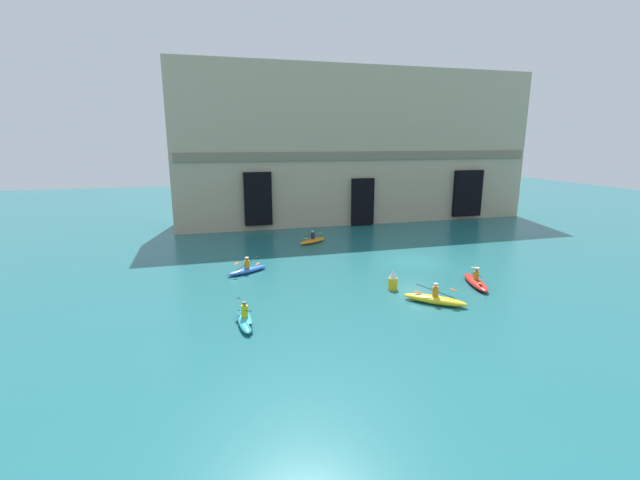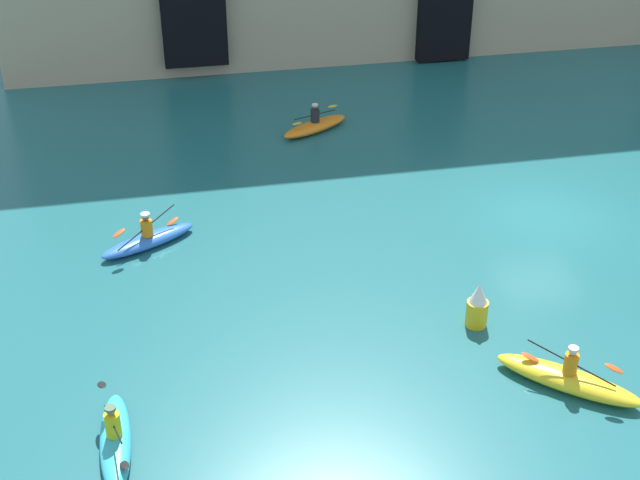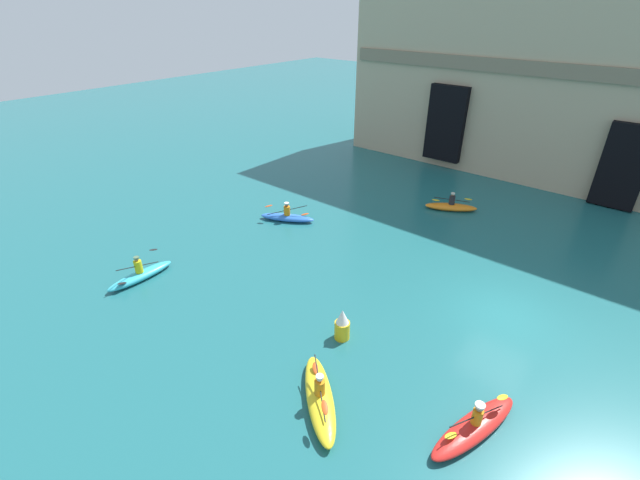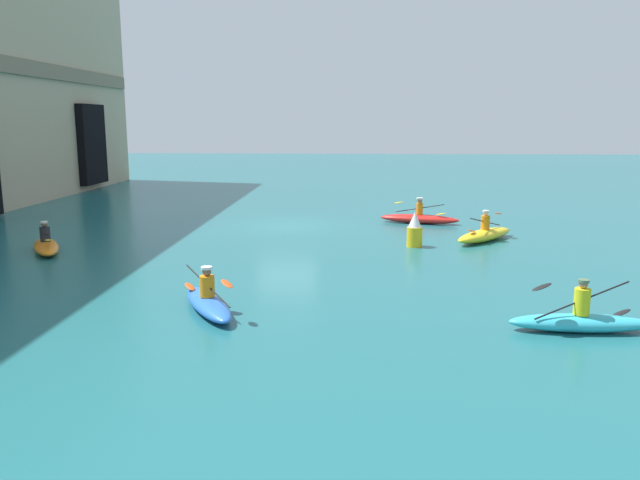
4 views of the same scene
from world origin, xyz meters
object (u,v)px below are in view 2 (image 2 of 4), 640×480
object	(u,v)px
kayak_cyan	(115,440)
marker_buoy	(477,306)
kayak_yellow	(568,379)
kayak_orange	(315,125)
kayak_blue	(148,239)

from	to	relation	value
kayak_cyan	marker_buoy	bearing A→B (deg)	106.51
kayak_cyan	kayak_yellow	bearing A→B (deg)	89.68
kayak_orange	kayak_blue	bearing A→B (deg)	-161.84
kayak_blue	marker_buoy	distance (m)	9.70
kayak_yellow	kayak_cyan	xyz separation A→B (m)	(-10.15, 0.08, -0.01)
marker_buoy	kayak_orange	bearing A→B (deg)	97.38
kayak_blue	kayak_orange	size ratio (longest dim) A/B	1.02
kayak_yellow	marker_buoy	bearing A→B (deg)	156.10
kayak_blue	kayak_orange	bearing A→B (deg)	-159.76
kayak_orange	kayak_yellow	bearing A→B (deg)	-109.22
kayak_blue	kayak_yellow	size ratio (longest dim) A/B	0.98
kayak_yellow	kayak_cyan	distance (m)	10.15
kayak_orange	marker_buoy	bearing A→B (deg)	-112.38
kayak_cyan	marker_buoy	world-z (taller)	marker_buoy
kayak_blue	kayak_orange	xyz separation A→B (m)	(6.32, 7.00, -0.00)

